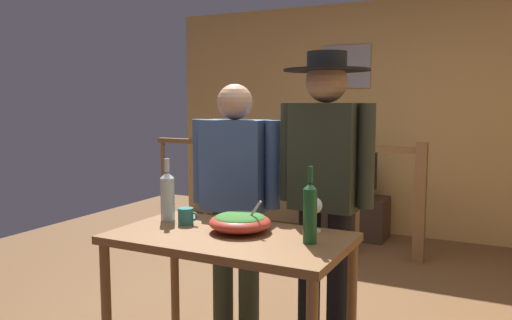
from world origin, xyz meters
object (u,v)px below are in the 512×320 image
at_px(wine_bottle_green, 310,212).
at_px(wine_bottle_clear, 168,195).
at_px(wine_glass, 315,207).
at_px(mug_teal, 186,216).
at_px(stair_railing, 320,181).
at_px(person_standing_left, 235,189).
at_px(flat_screen_tv, 345,170).
at_px(serving_table, 229,254).
at_px(tv_console, 345,216).
at_px(person_standing_right, 325,175).
at_px(salad_bowl, 240,221).
at_px(framed_picture, 346,67).

bearing_deg(wine_bottle_green, wine_bottle_clear, 174.98).
distance_m(wine_glass, wine_bottle_green, 0.22).
distance_m(wine_bottle_green, mug_teal, 0.73).
relative_size(stair_railing, person_standing_left, 1.88).
bearing_deg(mug_teal, wine_glass, 14.61).
distance_m(flat_screen_tv, serving_table, 3.13).
bearing_deg(tv_console, flat_screen_tv, -90.00).
bearing_deg(wine_bottle_clear, stair_railing, 89.54).
relative_size(stair_railing, person_standing_right, 1.70).
height_order(flat_screen_tv, salad_bowl, salad_bowl).
bearing_deg(stair_railing, wine_glass, -71.35).
distance_m(flat_screen_tv, salad_bowl, 3.06).
relative_size(tv_console, person_standing_left, 0.58).
relative_size(mug_teal, person_standing_left, 0.08).
bearing_deg(serving_table, mug_teal, 165.66).
bearing_deg(serving_table, tv_console, 96.30).
xyz_separation_m(wine_glass, wine_bottle_clear, (-0.80, -0.14, 0.02)).
height_order(wine_bottle_clear, mug_teal, wine_bottle_clear).
xyz_separation_m(stair_railing, salad_bowl, (0.45, -2.50, 0.18)).
bearing_deg(wine_bottle_green, person_standing_left, 141.61).
distance_m(stair_railing, tv_console, 0.74).
distance_m(tv_console, person_standing_right, 2.76).
xyz_separation_m(wine_glass, person_standing_left, (-0.64, 0.34, -0.01)).
bearing_deg(wine_bottle_clear, wine_bottle_green, -5.02).
xyz_separation_m(mug_teal, person_standing_right, (0.60, 0.51, 0.19)).
bearing_deg(mug_teal, tv_console, 90.71).
relative_size(stair_railing, wine_glass, 16.95).
distance_m(serving_table, person_standing_left, 0.69).
relative_size(serving_table, person_standing_right, 0.67).
height_order(tv_console, serving_table, serving_table).
distance_m(person_standing_left, person_standing_right, 0.59).
bearing_deg(flat_screen_tv, framed_picture, 108.15).
relative_size(salad_bowl, wine_bottle_green, 0.87).
distance_m(framed_picture, wine_bottle_clear, 3.44).
distance_m(stair_railing, person_standing_right, 2.14).
relative_size(tv_console, person_standing_right, 0.52).
height_order(wine_bottle_clear, person_standing_left, person_standing_left).
distance_m(framed_picture, person_standing_left, 2.99).
bearing_deg(wine_bottle_green, salad_bowl, 174.42).
bearing_deg(person_standing_left, salad_bowl, 117.54).
height_order(tv_console, mug_teal, mug_teal).
height_order(stair_railing, wine_glass, stair_railing).
distance_m(wine_bottle_clear, person_standing_left, 0.50).
height_order(wine_glass, mug_teal, wine_glass).
bearing_deg(stair_railing, flat_screen_tv, 81.15).
height_order(serving_table, person_standing_left, person_standing_left).
xyz_separation_m(stair_railing, wine_glass, (0.78, -2.32, 0.25)).
bearing_deg(wine_bottle_green, wine_glass, 104.52).
bearing_deg(person_standing_left, wine_bottle_clear, 67.84).
relative_size(tv_console, salad_bowl, 2.87).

